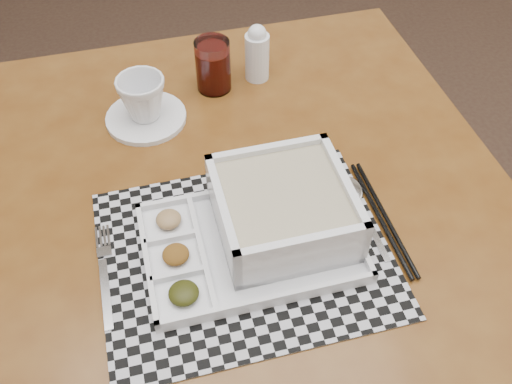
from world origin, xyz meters
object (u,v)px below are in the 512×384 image
dining_table (229,219)px  creamer_bottle (257,53)px  cup (143,98)px  juice_glass (213,67)px  serving_tray (274,218)px

dining_table → creamer_bottle: 0.34m
cup → juice_glass: bearing=48.3°
dining_table → serving_tray: (0.06, -0.10, 0.11)m
serving_tray → juice_glass: size_ratio=3.32×
serving_tray → cup: bearing=123.2°
cup → creamer_bottle: (0.22, 0.10, 0.01)m
cup → juice_glass: juice_glass is taller
serving_tray → cup: size_ratio=3.90×
dining_table → juice_glass: bearing=89.6°
serving_tray → creamer_bottle: bearing=86.2°
dining_table → cup: 0.27m
cup → creamer_bottle: bearing=42.0°
creamer_bottle → cup: bearing=-155.1°
creamer_bottle → dining_table: bearing=-106.6°
serving_tray → juice_glass: bearing=99.2°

